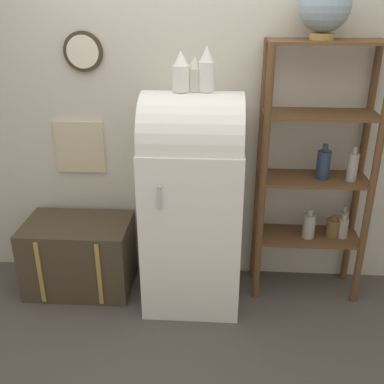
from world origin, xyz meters
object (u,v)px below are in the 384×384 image
object	(u,v)px
vase_center	(195,75)
refrigerator	(193,197)
vase_right	(207,70)
suitcase_trunk	(80,255)
globe	(325,6)
vase_left	(181,73)

from	to	relation	value
vase_center	refrigerator	bearing A→B (deg)	-124.03
vase_center	vase_right	bearing A→B (deg)	-4.66
suitcase_trunk	globe	distance (m)	2.42
globe	vase_left	distance (m)	0.95
vase_left	refrigerator	bearing A→B (deg)	-2.41
globe	vase_center	size ratio (longest dim) A/B	1.63
refrigerator	vase_left	bearing A→B (deg)	177.59
suitcase_trunk	vase_center	world-z (taller)	vase_center
globe	vase_right	xyz separation A→B (m)	(-0.71, -0.13, -0.36)
suitcase_trunk	vase_right	bearing A→B (deg)	-2.01
vase_left	vase_right	world-z (taller)	vase_right
globe	vase_left	bearing A→B (deg)	-170.95
refrigerator	vase_left	world-z (taller)	vase_left
refrigerator	suitcase_trunk	bearing A→B (deg)	177.12
suitcase_trunk	vase_left	bearing A→B (deg)	-2.93
globe	vase_left	size ratio (longest dim) A/B	1.43
refrigerator	vase_left	distance (m)	0.85
vase_left	vase_center	bearing A→B (deg)	8.98
vase_left	vase_center	xyz separation A→B (m)	(0.08, 0.01, -0.01)
refrigerator	vase_right	xyz separation A→B (m)	(0.09, 0.01, 0.86)
vase_left	vase_right	bearing A→B (deg)	2.57
refrigerator	vase_right	distance (m)	0.87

